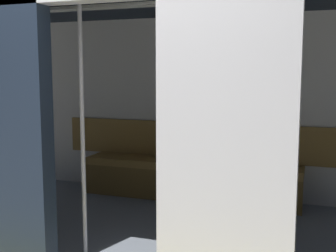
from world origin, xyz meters
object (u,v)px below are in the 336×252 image
Objects in this scene: train_car at (154,73)px; handbag at (233,157)px; person_seated at (202,146)px; bench_seat at (189,171)px; grab_pole_door at (82,126)px; book at (176,159)px.

train_car is 1.56m from handbag.
bench_seat is at bearing -16.10° from person_seated.
grab_pole_door is (0.39, 1.78, 0.74)m from bench_seat.
handbag is at bearing -171.22° from bench_seat.
person_seated reaches higher than bench_seat.
train_car is at bearing 62.38° from handbag.
handbag reaches higher than bench_seat.
handbag is 0.69m from book.
book is at bearing -11.73° from bench_seat.
book is (0.69, 0.04, -0.07)m from handbag.
book is (0.17, -0.04, 0.12)m from bench_seat.
bench_seat is 10.15× the size of handbag.
bench_seat is 0.38m from person_seated.
train_car reaches higher than book.
bench_seat is at bearing -171.22° from book.
book is at bearing 3.60° from handbag.
bench_seat is (-0.05, -1.00, -1.17)m from train_car.
train_car reaches higher than person_seated.
person_seated is 5.44× the size of book.
book is (0.12, -1.04, -1.05)m from train_car.
grab_pole_door is (0.90, 1.86, 0.54)m from handbag.
grab_pole_door is at bearing 77.76° from bench_seat.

